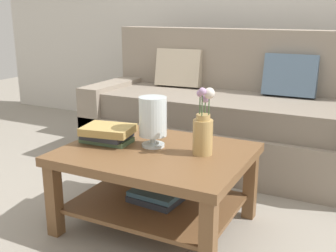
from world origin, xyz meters
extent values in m
plane|color=gray|center=(0.00, 0.00, 0.00)|extent=(10.00, 10.00, 0.00)
cube|color=gray|center=(-0.03, 0.71, 0.18)|extent=(2.24, 0.90, 0.36)
cube|color=gray|center=(-0.03, 0.68, 0.46)|extent=(2.00, 0.74, 0.20)
cube|color=gray|center=(-0.03, 1.06, 0.71)|extent=(2.24, 0.20, 0.70)
cube|color=gray|center=(-1.04, 0.71, 0.30)|extent=(0.20, 0.90, 0.60)
cube|color=beige|center=(-0.53, 0.92, 0.72)|extent=(0.41, 0.22, 0.34)
cube|color=slate|center=(0.42, 0.92, 0.72)|extent=(0.40, 0.19, 0.34)
cube|color=brown|center=(-0.03, -0.44, 0.44)|extent=(1.01, 0.79, 0.05)
cube|color=brown|center=(-0.48, -0.78, 0.21)|extent=(0.07, 0.07, 0.41)
cube|color=brown|center=(0.42, -0.78, 0.21)|extent=(0.07, 0.07, 0.41)
cube|color=brown|center=(-0.48, -0.10, 0.21)|extent=(0.07, 0.07, 0.41)
cube|color=brown|center=(0.42, -0.10, 0.21)|extent=(0.07, 0.07, 0.41)
cube|color=brown|center=(-0.03, -0.44, 0.14)|extent=(0.89, 0.67, 0.02)
cube|color=#2D333D|center=(-0.03, -0.45, 0.17)|extent=(0.30, 0.22, 0.04)
cube|color=#3D6075|center=(-0.03, -0.44, 0.20)|extent=(0.29, 0.22, 0.03)
cube|color=#51704C|center=(-0.35, -0.45, 0.48)|extent=(0.30, 0.17, 0.03)
cube|color=#2D333D|center=(-0.35, -0.45, 0.50)|extent=(0.26, 0.21, 0.03)
cube|color=tan|center=(-0.33, -0.46, 0.54)|extent=(0.31, 0.26, 0.04)
cylinder|color=silver|center=(-0.07, -0.39, 0.47)|extent=(0.13, 0.13, 0.02)
cylinder|color=silver|center=(-0.07, -0.39, 0.50)|extent=(0.04, 0.04, 0.05)
cylinder|color=silver|center=(-0.07, -0.39, 0.64)|extent=(0.16, 0.16, 0.22)
sphere|color=#993833|center=(-0.10, -0.39, 0.58)|extent=(0.05, 0.05, 0.05)
sphere|color=#3D6075|center=(-0.05, -0.38, 0.58)|extent=(0.05, 0.05, 0.05)
cylinder|color=tan|center=(0.23, -0.39, 0.56)|extent=(0.11, 0.11, 0.19)
cylinder|color=tan|center=(0.23, -0.39, 0.67)|extent=(0.08, 0.08, 0.03)
cylinder|color=#426638|center=(0.26, -0.39, 0.73)|extent=(0.01, 0.01, 0.10)
sphere|color=silver|center=(0.26, -0.39, 0.80)|extent=(0.06, 0.06, 0.06)
cylinder|color=#426638|center=(0.22, -0.35, 0.71)|extent=(0.01, 0.01, 0.07)
sphere|color=#B28CB7|center=(0.22, -0.35, 0.76)|extent=(0.04, 0.04, 0.04)
cylinder|color=#426638|center=(0.21, -0.38, 0.73)|extent=(0.01, 0.01, 0.10)
sphere|color=#B28CB7|center=(0.21, -0.38, 0.79)|extent=(0.04, 0.04, 0.04)
cylinder|color=#426638|center=(0.23, -0.42, 0.74)|extent=(0.01, 0.01, 0.12)
sphere|color=#B28CB7|center=(0.23, -0.42, 0.81)|extent=(0.04, 0.04, 0.04)
camera|label=1|loc=(1.01, -2.34, 1.21)|focal=44.11mm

